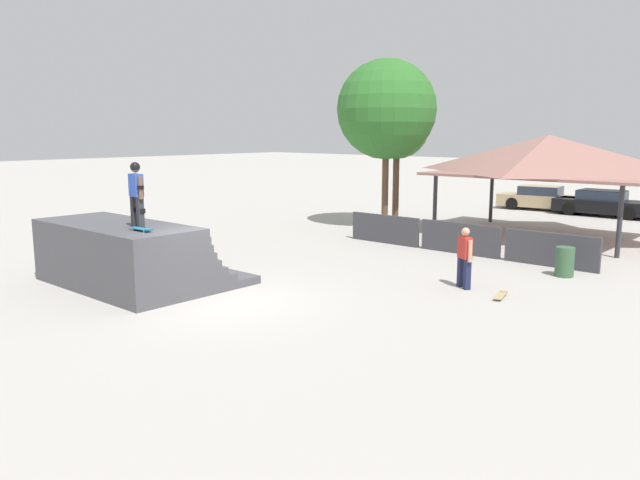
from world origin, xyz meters
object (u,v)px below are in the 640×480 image
(skater_on_deck, at_px, (136,190))
(parked_car_black, at_px, (603,204))
(bystander_walking, at_px, (465,255))
(parked_car_tan, at_px, (542,198))
(tree_beside_pavilion, at_px, (386,110))
(skateboard_on_ground, at_px, (501,295))
(tree_far_back, at_px, (397,127))
(trash_bin, at_px, (565,262))
(skateboard_on_deck, at_px, (142,229))

(skater_on_deck, relative_size, parked_car_black, 0.36)
(bystander_walking, height_order, parked_car_tan, bystander_walking)
(tree_beside_pavilion, bearing_deg, skateboard_on_ground, -40.26)
(tree_far_back, bearing_deg, skater_on_deck, -81.54)
(trash_bin, height_order, parked_car_black, parked_car_black)
(bystander_walking, relative_size, skateboard_on_ground, 1.88)
(trash_bin, bearing_deg, parked_car_black, 103.58)
(tree_beside_pavilion, height_order, parked_car_tan, tree_beside_pavilion)
(parked_car_tan, bearing_deg, skateboard_on_ground, -77.83)
(bystander_walking, relative_size, tree_far_back, 0.28)
(bystander_walking, bearing_deg, skateboard_on_deck, 82.73)
(skateboard_on_deck, relative_size, bystander_walking, 0.47)
(tree_beside_pavilion, bearing_deg, tree_far_back, 91.55)
(trash_bin, bearing_deg, skateboard_on_ground, -95.37)
(skateboard_on_ground, relative_size, tree_far_back, 0.15)
(tree_beside_pavilion, relative_size, parked_car_tan, 1.55)
(skater_on_deck, xyz_separation_m, tree_far_back, (-2.13, 14.33, 1.63))
(skateboard_on_deck, distance_m, tree_far_back, 15.03)
(skateboard_on_deck, relative_size, trash_bin, 0.90)
(tree_beside_pavilion, height_order, trash_bin, tree_beside_pavilion)
(skater_on_deck, height_order, parked_car_black, skater_on_deck)
(tree_far_back, relative_size, parked_car_tan, 1.25)
(tree_far_back, xyz_separation_m, parked_car_tan, (2.79, 9.49, -3.68))
(bystander_walking, bearing_deg, trash_bin, -82.61)
(parked_car_tan, bearing_deg, trash_bin, -72.80)
(skateboard_on_deck, height_order, tree_far_back, tree_far_back)
(skateboard_on_deck, bearing_deg, skateboard_on_ground, 41.00)
(skateboard_on_deck, bearing_deg, parked_car_black, 80.14)
(parked_car_black, bearing_deg, tree_beside_pavilion, -121.93)
(skateboard_on_ground, bearing_deg, trash_bin, -19.51)
(parked_car_tan, bearing_deg, tree_far_back, -113.62)
(skater_on_deck, height_order, parked_car_tan, skater_on_deck)
(tree_far_back, bearing_deg, parked_car_tan, 73.63)
(parked_car_tan, bearing_deg, skateboard_on_deck, -97.52)
(skater_on_deck, height_order, skateboard_on_deck, skater_on_deck)
(skateboard_on_deck, xyz_separation_m, parked_car_black, (3.35, 23.65, -1.16))
(skateboard_on_ground, relative_size, tree_beside_pavilion, 0.12)
(tree_beside_pavilion, height_order, tree_far_back, tree_beside_pavilion)
(tree_far_back, bearing_deg, skateboard_on_deck, -79.61)
(skateboard_on_deck, bearing_deg, skater_on_deck, 153.94)
(skateboard_on_ground, distance_m, tree_beside_pavilion, 12.95)
(skater_on_deck, height_order, tree_far_back, tree_far_back)
(skater_on_deck, distance_m, tree_beside_pavilion, 13.86)
(tree_beside_pavilion, bearing_deg, parked_car_black, 58.84)
(skater_on_deck, xyz_separation_m, parked_car_tan, (0.65, 23.81, -2.05))
(skateboard_on_ground, distance_m, tree_far_back, 13.23)
(skateboard_on_ground, bearing_deg, bystander_walking, 63.64)
(tree_beside_pavilion, bearing_deg, trash_bin, -24.83)
(bystander_walking, distance_m, parked_car_tan, 18.54)
(skater_on_deck, distance_m, parked_car_tan, 23.91)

